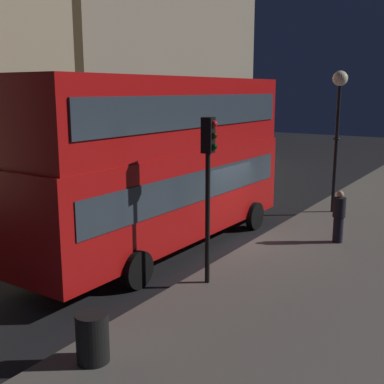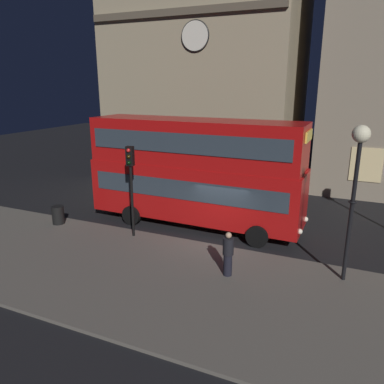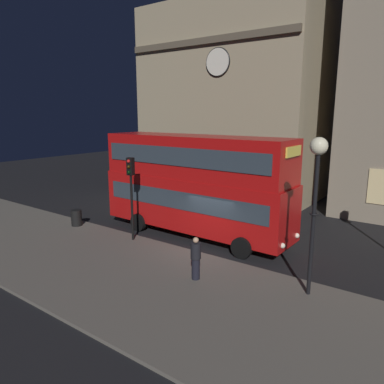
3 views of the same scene
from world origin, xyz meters
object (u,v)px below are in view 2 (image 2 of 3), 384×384
litter_bin (58,215)px  pedestrian (228,254)px  traffic_light_near_kerb (131,173)px  street_lamp (358,162)px  double_decker_bus (194,168)px

litter_bin → pedestrian: bearing=-9.6°
traffic_light_near_kerb → litter_bin: size_ratio=4.58×
street_lamp → litter_bin: 13.83m
litter_bin → street_lamp: bearing=-0.9°
double_decker_bus → pedestrian: double_decker_bus is taller
street_lamp → pedestrian: bearing=-160.6°
traffic_light_near_kerb → pedestrian: size_ratio=2.47×
double_decker_bus → street_lamp: 7.89m
double_decker_bus → pedestrian: size_ratio=6.38×
street_lamp → litter_bin: size_ratio=6.05×
double_decker_bus → litter_bin: double_decker_bus is taller
traffic_light_near_kerb → litter_bin: traffic_light_near_kerb is taller
double_decker_bus → traffic_light_near_kerb: bearing=-124.2°
traffic_light_near_kerb → litter_bin: bearing=172.6°
double_decker_bus → litter_bin: (-6.17, -2.85, -2.36)m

